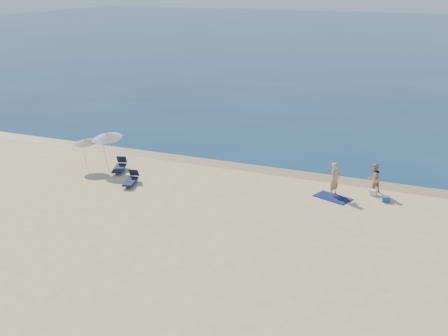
# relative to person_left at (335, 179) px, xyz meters

# --- Properties ---
(sea) EXTENTS (240.00, 160.00, 0.01)m
(sea) POSITION_rel_person_left_xyz_m (-3.65, 83.24, -0.95)
(sea) COLOR navy
(sea) RESTS_ON ground
(wet_sand_strip) EXTENTS (240.00, 1.60, 0.00)m
(wet_sand_strip) POSITION_rel_person_left_xyz_m (-3.65, 2.64, -0.95)
(wet_sand_strip) COLOR #847254
(wet_sand_strip) RESTS_ON ground
(person_left) EXTENTS (0.68, 0.81, 1.91)m
(person_left) POSITION_rel_person_left_xyz_m (0.00, 0.00, 0.00)
(person_left) COLOR tan
(person_left) RESTS_ON ground
(person_right) EXTENTS (1.03, 1.06, 1.72)m
(person_right) POSITION_rel_person_left_xyz_m (1.95, 1.26, -0.10)
(person_right) COLOR tan
(person_right) RESTS_ON ground
(beach_towel) EXTENTS (2.27, 1.76, 0.03)m
(beach_towel) POSITION_rel_person_left_xyz_m (0.03, -0.46, -0.94)
(beach_towel) COLOR #0E1247
(beach_towel) RESTS_ON ground
(white_bag) EXTENTS (0.42, 0.38, 0.30)m
(white_bag) POSITION_rel_person_left_xyz_m (2.05, 0.84, -0.80)
(white_bag) COLOR silver
(white_bag) RESTS_ON ground
(blue_cooler) EXTENTS (0.46, 0.36, 0.30)m
(blue_cooler) POSITION_rel_person_left_xyz_m (2.83, 0.13, -0.80)
(blue_cooler) COLOR #1D509D
(blue_cooler) RESTS_ON ground
(umbrella_near) EXTENTS (2.26, 2.28, 2.49)m
(umbrella_near) POSITION_rel_person_left_xyz_m (-14.28, -0.89, 1.18)
(umbrella_near) COLOR silver
(umbrella_near) RESTS_ON ground
(umbrella_far) EXTENTS (2.01, 2.03, 2.06)m
(umbrella_far) POSITION_rel_person_left_xyz_m (-15.64, -1.30, 0.82)
(umbrella_far) COLOR silver
(umbrella_far) RESTS_ON ground
(lounger_left) EXTENTS (1.20, 1.94, 0.81)m
(lounger_left) POSITION_rel_person_left_xyz_m (-13.32, -1.14, -0.66)
(lounger_left) COLOR #131834
(lounger_left) RESTS_ON ground
(lounger_right) EXTENTS (0.96, 1.79, 0.75)m
(lounger_right) POSITION_rel_person_left_xyz_m (-11.43, -2.90, -0.68)
(lounger_right) COLOR #131634
(lounger_right) RESTS_ON ground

